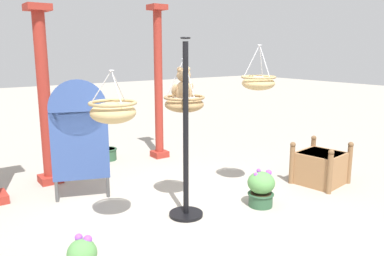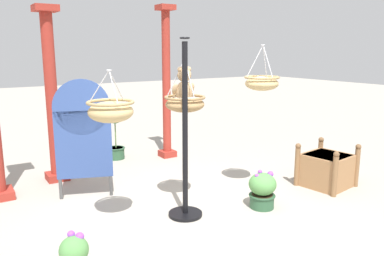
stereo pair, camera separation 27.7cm
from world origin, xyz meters
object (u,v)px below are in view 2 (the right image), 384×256
object	(u,v)px
hanging_basket_left_high	(111,110)
greenhouse_pillar_far_back	(52,99)
hanging_basket_with_teddy	(185,103)
hanging_basket_right_low	(262,82)
wooden_planter_box	(327,169)
potted_plant_bushy_green	(262,190)
teddy_bear	(184,87)
greenhouse_pillar_right	(166,86)
display_sign_board	(83,130)
potted_plant_tall_leafy	(115,135)
display_pole_central	(185,165)

from	to	relation	value
hanging_basket_left_high	greenhouse_pillar_far_back	xyz separation A→B (m)	(-0.12, 2.30, -0.11)
hanging_basket_with_teddy	hanging_basket_left_high	bearing A→B (deg)	-169.53
hanging_basket_right_low	wooden_planter_box	size ratio (longest dim) A/B	0.77
hanging_basket_left_high	potted_plant_bushy_green	bearing A→B (deg)	-11.14
hanging_basket_right_low	hanging_basket_left_high	bearing A→B (deg)	-178.73
teddy_bear	greenhouse_pillar_right	bearing A→B (deg)	66.53
hanging_basket_left_high	greenhouse_pillar_right	world-z (taller)	greenhouse_pillar_right
wooden_planter_box	potted_plant_bushy_green	xyz separation A→B (m)	(-1.45, -0.11, -0.03)
hanging_basket_right_low	display_sign_board	bearing A→B (deg)	151.23
hanging_basket_right_low	wooden_planter_box	xyz separation A→B (m)	(1.13, -0.33, -1.39)
hanging_basket_left_high	hanging_basket_right_low	xyz separation A→B (m)	(2.28, 0.05, 0.21)
hanging_basket_with_teddy	potted_plant_tall_leafy	world-z (taller)	hanging_basket_with_teddy
teddy_bear	hanging_basket_left_high	bearing A→B (deg)	-168.38
hanging_basket_left_high	hanging_basket_right_low	world-z (taller)	hanging_basket_right_low
greenhouse_pillar_far_back	potted_plant_tall_leafy	size ratio (longest dim) A/B	2.84
hanging_basket_right_low	greenhouse_pillar_right	distance (m)	2.55
greenhouse_pillar_right	display_sign_board	size ratio (longest dim) A/B	1.71
wooden_planter_box	hanging_basket_right_low	bearing A→B (deg)	163.67
hanging_basket_with_teddy	greenhouse_pillar_right	bearing A→B (deg)	66.73
hanging_basket_with_teddy	teddy_bear	bearing A→B (deg)	90.00
display_pole_central	wooden_planter_box	size ratio (longest dim) A/B	2.70
hanging_basket_left_high	greenhouse_pillar_far_back	distance (m)	2.31
teddy_bear	greenhouse_pillar_right	size ratio (longest dim) A/B	0.16
teddy_bear	potted_plant_tall_leafy	distance (m)	2.98
display_pole_central	greenhouse_pillar_far_back	size ratio (longest dim) A/B	0.81
hanging_basket_left_high	potted_plant_bushy_green	distance (m)	2.33
display_sign_board	hanging_basket_left_high	bearing A→B (deg)	-92.15
teddy_bear	hanging_basket_left_high	xyz separation A→B (m)	(-1.09, -0.22, -0.18)
wooden_planter_box	potted_plant_bushy_green	distance (m)	1.45
potted_plant_bushy_green	display_sign_board	size ratio (longest dim) A/B	0.30
display_pole_central	wooden_planter_box	distance (m)	2.52
greenhouse_pillar_far_back	wooden_planter_box	size ratio (longest dim) A/B	3.32
display_pole_central	teddy_bear	size ratio (longest dim) A/B	4.88
hanging_basket_with_teddy	display_sign_board	bearing A→B (deg)	134.06
potted_plant_tall_leafy	display_sign_board	bearing A→B (deg)	-123.61
hanging_basket_left_high	potted_plant_tall_leafy	size ratio (longest dim) A/B	0.60
display_pole_central	hanging_basket_left_high	bearing A→B (deg)	177.03
display_sign_board	potted_plant_tall_leafy	bearing A→B (deg)	56.39
greenhouse_pillar_right	greenhouse_pillar_far_back	size ratio (longest dim) A/B	1.06
hanging_basket_with_teddy	greenhouse_pillar_far_back	size ratio (longest dim) A/B	0.25
greenhouse_pillar_right	greenhouse_pillar_far_back	xyz separation A→B (m)	(-2.24, -0.28, -0.08)
wooden_planter_box	display_pole_central	bearing A→B (deg)	174.65
greenhouse_pillar_right	hanging_basket_with_teddy	bearing A→B (deg)	-113.27
greenhouse_pillar_far_back	wooden_planter_box	distance (m)	4.51
hanging_basket_right_low	teddy_bear	bearing A→B (deg)	171.73
display_pole_central	greenhouse_pillar_far_back	bearing A→B (deg)	114.33
teddy_bear	wooden_planter_box	world-z (taller)	teddy_bear
hanging_basket_right_low	greenhouse_pillar_far_back	distance (m)	3.31
hanging_basket_with_teddy	hanging_basket_left_high	xyz separation A→B (m)	(-1.09, -0.20, 0.02)
hanging_basket_with_teddy	wooden_planter_box	distance (m)	2.64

